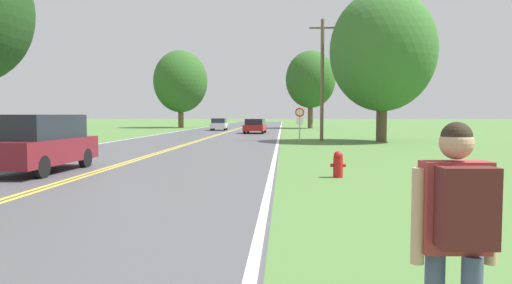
{
  "coord_description": "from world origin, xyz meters",
  "views": [
    {
      "loc": [
        5.9,
        1.71,
        1.82
      ],
      "look_at": [
        5.18,
        13.63,
        1.1
      ],
      "focal_mm": 32.0,
      "sensor_mm": 36.0,
      "label": 1
    }
  ],
  "objects_px": {
    "hitchhiker_person": "(457,221)",
    "traffic_sign": "(300,117)",
    "fire_hydrant": "(338,164)",
    "car_maroon_suv_nearest": "(42,142)",
    "tree_mid_treeline": "(311,80)",
    "car_red_hatchback_approaching": "(255,126)",
    "car_white_hatchback_mid_near": "(219,124)",
    "tree_far_back": "(181,82)",
    "tree_behind_sign": "(383,51)"
  },
  "relations": [
    {
      "from": "tree_mid_treeline",
      "to": "tree_far_back",
      "type": "height_order",
      "value": "tree_far_back"
    },
    {
      "from": "tree_behind_sign",
      "to": "car_red_hatchback_approaching",
      "type": "xyz_separation_m",
      "value": [
        -9.33,
        13.41,
        -5.29
      ]
    },
    {
      "from": "traffic_sign",
      "to": "tree_far_back",
      "type": "xyz_separation_m",
      "value": [
        -15.38,
        35.42,
        4.76
      ]
    },
    {
      "from": "hitchhiker_person",
      "to": "fire_hydrant",
      "type": "distance_m",
      "value": 10.11
    },
    {
      "from": "tree_mid_treeline",
      "to": "tree_far_back",
      "type": "distance_m",
      "value": 18.09
    },
    {
      "from": "tree_far_back",
      "to": "car_red_hatchback_approaching",
      "type": "xyz_separation_m",
      "value": [
        11.63,
        -18.92,
        -5.7
      ]
    },
    {
      "from": "tree_behind_sign",
      "to": "fire_hydrant",
      "type": "bearing_deg",
      "value": -105.69
    },
    {
      "from": "fire_hydrant",
      "to": "tree_mid_treeline",
      "type": "bearing_deg",
      "value": 87.61
    },
    {
      "from": "tree_behind_sign",
      "to": "car_white_hatchback_mid_near",
      "type": "bearing_deg",
      "value": 122.94
    },
    {
      "from": "hitchhiker_person",
      "to": "car_white_hatchback_mid_near",
      "type": "distance_m",
      "value": 50.27
    },
    {
      "from": "traffic_sign",
      "to": "car_maroon_suv_nearest",
      "type": "relative_size",
      "value": 0.51
    },
    {
      "from": "hitchhiker_person",
      "to": "car_red_hatchback_approaching",
      "type": "relative_size",
      "value": 0.41
    },
    {
      "from": "tree_far_back",
      "to": "car_red_hatchback_approaching",
      "type": "relative_size",
      "value": 2.47
    },
    {
      "from": "tree_behind_sign",
      "to": "car_red_hatchback_approaching",
      "type": "relative_size",
      "value": 2.31
    },
    {
      "from": "traffic_sign",
      "to": "tree_far_back",
      "type": "distance_m",
      "value": 38.91
    },
    {
      "from": "traffic_sign",
      "to": "tree_behind_sign",
      "type": "bearing_deg",
      "value": 29.02
    },
    {
      "from": "tree_behind_sign",
      "to": "car_red_hatchback_approaching",
      "type": "distance_m",
      "value": 17.17
    },
    {
      "from": "tree_far_back",
      "to": "car_maroon_suv_nearest",
      "type": "xyz_separation_m",
      "value": [
        6.77,
        -49.44,
        -5.51
      ]
    },
    {
      "from": "fire_hydrant",
      "to": "car_white_hatchback_mid_near",
      "type": "relative_size",
      "value": 0.19
    },
    {
      "from": "hitchhiker_person",
      "to": "traffic_sign",
      "type": "bearing_deg",
      "value": -2.38
    },
    {
      "from": "traffic_sign",
      "to": "tree_mid_treeline",
      "type": "bearing_deg",
      "value": 85.56
    },
    {
      "from": "hitchhiker_person",
      "to": "tree_mid_treeline",
      "type": "height_order",
      "value": "tree_mid_treeline"
    },
    {
      "from": "tree_behind_sign",
      "to": "car_maroon_suv_nearest",
      "type": "height_order",
      "value": "tree_behind_sign"
    },
    {
      "from": "fire_hydrant",
      "to": "tree_far_back",
      "type": "height_order",
      "value": "tree_far_back"
    },
    {
      "from": "tree_mid_treeline",
      "to": "tree_far_back",
      "type": "xyz_separation_m",
      "value": [
        -17.99,
        1.91,
        -0.05
      ]
    },
    {
      "from": "hitchhiker_person",
      "to": "tree_behind_sign",
      "type": "distance_m",
      "value": 28.78
    },
    {
      "from": "traffic_sign",
      "to": "car_red_hatchback_approaching",
      "type": "bearing_deg",
      "value": 102.8
    },
    {
      "from": "car_red_hatchback_approaching",
      "to": "tree_mid_treeline",
      "type": "bearing_deg",
      "value": 162.11
    },
    {
      "from": "tree_far_back",
      "to": "tree_behind_sign",
      "type": "bearing_deg",
      "value": -57.04
    },
    {
      "from": "car_red_hatchback_approaching",
      "to": "car_white_hatchback_mid_near",
      "type": "height_order",
      "value": "car_red_hatchback_approaching"
    },
    {
      "from": "fire_hydrant",
      "to": "car_maroon_suv_nearest",
      "type": "distance_m",
      "value": 9.24
    },
    {
      "from": "traffic_sign",
      "to": "car_red_hatchback_approaching",
      "type": "xyz_separation_m",
      "value": [
        -3.75,
        16.5,
        -0.94
      ]
    },
    {
      "from": "car_white_hatchback_mid_near",
      "to": "tree_mid_treeline",
      "type": "bearing_deg",
      "value": -53.99
    },
    {
      "from": "car_white_hatchback_mid_near",
      "to": "traffic_sign",
      "type": "bearing_deg",
      "value": -163.39
    },
    {
      "from": "traffic_sign",
      "to": "car_white_hatchback_mid_near",
      "type": "distance_m",
      "value": 26.2
    },
    {
      "from": "hitchhiker_person",
      "to": "fire_hydrant",
      "type": "xyz_separation_m",
      "value": [
        0.39,
        10.08,
        -0.69
      ]
    },
    {
      "from": "car_maroon_suv_nearest",
      "to": "car_red_hatchback_approaching",
      "type": "bearing_deg",
      "value": -7.66
    },
    {
      "from": "fire_hydrant",
      "to": "tree_behind_sign",
      "type": "xyz_separation_m",
      "value": [
        4.99,
        17.75,
        5.66
      ]
    },
    {
      "from": "traffic_sign",
      "to": "car_red_hatchback_approaching",
      "type": "height_order",
      "value": "traffic_sign"
    },
    {
      "from": "tree_mid_treeline",
      "to": "car_maroon_suv_nearest",
      "type": "bearing_deg",
      "value": -103.27
    },
    {
      "from": "tree_far_back",
      "to": "hitchhiker_person",
      "type": "bearing_deg",
      "value": -75.48
    },
    {
      "from": "tree_mid_treeline",
      "to": "tree_behind_sign",
      "type": "bearing_deg",
      "value": -84.41
    },
    {
      "from": "tree_far_back",
      "to": "car_maroon_suv_nearest",
      "type": "relative_size",
      "value": 2.43
    },
    {
      "from": "fire_hydrant",
      "to": "car_maroon_suv_nearest",
      "type": "height_order",
      "value": "car_maroon_suv_nearest"
    },
    {
      "from": "fire_hydrant",
      "to": "tree_far_back",
      "type": "xyz_separation_m",
      "value": [
        -15.98,
        50.08,
        6.07
      ]
    },
    {
      "from": "tree_mid_treeline",
      "to": "tree_far_back",
      "type": "relative_size",
      "value": 0.96
    },
    {
      "from": "car_maroon_suv_nearest",
      "to": "car_red_hatchback_approaching",
      "type": "relative_size",
      "value": 1.02
    },
    {
      "from": "car_white_hatchback_mid_near",
      "to": "tree_far_back",
      "type": "bearing_deg",
      "value": 30.74
    },
    {
      "from": "fire_hydrant",
      "to": "tree_far_back",
      "type": "relative_size",
      "value": 0.07
    },
    {
      "from": "tree_far_back",
      "to": "car_maroon_suv_nearest",
      "type": "distance_m",
      "value": 50.2
    }
  ]
}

